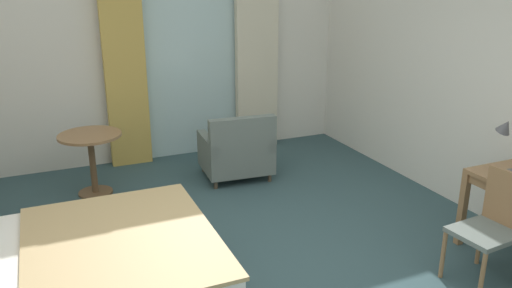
{
  "coord_description": "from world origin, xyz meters",
  "views": [
    {
      "loc": [
        -1.43,
        -3.18,
        2.34
      ],
      "look_at": [
        0.23,
        0.62,
        0.96
      ],
      "focal_mm": 35.79,
      "sensor_mm": 36.0,
      "label": 1
    }
  ],
  "objects_px": {
    "armchair_by_window": "(237,152)",
    "bed": "(65,281)",
    "desk_chair": "(493,223)",
    "desk_lamp": "(507,134)",
    "round_cafe_table": "(91,150)"
  },
  "relations": [
    {
      "from": "armchair_by_window",
      "to": "bed",
      "type": "bearing_deg",
      "value": -136.79
    },
    {
      "from": "bed",
      "to": "desk_chair",
      "type": "bearing_deg",
      "value": -15.22
    },
    {
      "from": "bed",
      "to": "desk_lamp",
      "type": "height_order",
      "value": "desk_lamp"
    },
    {
      "from": "bed",
      "to": "armchair_by_window",
      "type": "xyz_separation_m",
      "value": [
        2.08,
        1.96,
        0.04
      ]
    },
    {
      "from": "bed",
      "to": "armchair_by_window",
      "type": "distance_m",
      "value": 2.86
    },
    {
      "from": "desk_chair",
      "to": "armchair_by_window",
      "type": "height_order",
      "value": "desk_chair"
    },
    {
      "from": "desk_chair",
      "to": "armchair_by_window",
      "type": "xyz_separation_m",
      "value": [
        -1.05,
        2.81,
        -0.17
      ]
    },
    {
      "from": "bed",
      "to": "round_cafe_table",
      "type": "height_order",
      "value": "bed"
    },
    {
      "from": "armchair_by_window",
      "to": "round_cafe_table",
      "type": "distance_m",
      "value": 1.66
    },
    {
      "from": "desk_chair",
      "to": "round_cafe_table",
      "type": "distance_m",
      "value": 4.04
    },
    {
      "from": "bed",
      "to": "armchair_by_window",
      "type": "bearing_deg",
      "value": 43.21
    },
    {
      "from": "desk_chair",
      "to": "round_cafe_table",
      "type": "xyz_separation_m",
      "value": [
        -2.68,
        3.02,
        0.02
      ]
    },
    {
      "from": "desk_lamp",
      "to": "armchair_by_window",
      "type": "bearing_deg",
      "value": 122.46
    },
    {
      "from": "desk_chair",
      "to": "armchair_by_window",
      "type": "bearing_deg",
      "value": 110.48
    },
    {
      "from": "desk_chair",
      "to": "desk_lamp",
      "type": "xyz_separation_m",
      "value": [
        0.48,
        0.4,
        0.56
      ]
    }
  ]
}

